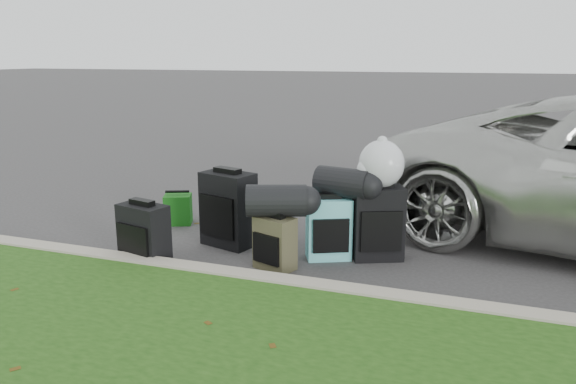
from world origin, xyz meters
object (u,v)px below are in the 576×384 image
(suitcase_small_black, at_px, (144,235))
(tote_navy, at_px, (275,228))
(suitcase_large_black_right, at_px, (378,223))
(tote_green, at_px, (178,209))
(suitcase_olive, at_px, (275,243))
(suitcase_large_black_left, at_px, (228,209))
(suitcase_teal, at_px, (329,229))

(suitcase_small_black, distance_m, tote_navy, 1.39)
(suitcase_large_black_right, distance_m, tote_green, 2.40)
(suitcase_large_black_right, bearing_deg, suitcase_olive, -168.35)
(tote_green, relative_size, tote_navy, 1.31)
(suitcase_large_black_left, bearing_deg, suitcase_teal, 14.20)
(suitcase_teal, distance_m, suitcase_large_black_right, 0.47)
(suitcase_large_black_left, distance_m, tote_green, 1.01)
(suitcase_teal, height_order, tote_navy, suitcase_teal)
(suitcase_small_black, relative_size, suitcase_large_black_right, 0.82)
(suitcase_large_black_left, bearing_deg, suitcase_olive, -18.18)
(tote_green, bearing_deg, tote_navy, -30.29)
(suitcase_small_black, height_order, suitcase_olive, suitcase_small_black)
(tote_green, bearing_deg, suitcase_small_black, -95.78)
(suitcase_large_black_right, xyz_separation_m, tote_navy, (-1.12, 0.19, -0.22))
(suitcase_large_black_left, xyz_separation_m, tote_green, (-0.87, 0.47, -0.21))
(suitcase_large_black_left, relative_size, suitcase_teal, 1.28)
(suitcase_small_black, height_order, suitcase_teal, suitcase_teal)
(suitcase_small_black, xyz_separation_m, suitcase_teal, (1.55, 0.73, 0.01))
(suitcase_large_black_left, xyz_separation_m, suitcase_large_black_right, (1.50, 0.12, -0.03))
(suitcase_small_black, bearing_deg, suitcase_teal, 38.47)
(suitcase_olive, relative_size, suitcase_teal, 0.83)
(suitcase_large_black_left, xyz_separation_m, suitcase_olive, (0.68, -0.46, -0.13))
(suitcase_small_black, distance_m, tote_green, 1.30)
(suitcase_large_black_left, xyz_separation_m, suitcase_teal, (1.06, -0.03, -0.08))
(suitcase_large_black_left, xyz_separation_m, tote_navy, (0.38, 0.30, -0.25))
(tote_green, xyz_separation_m, tote_navy, (1.25, -0.17, -0.04))
(suitcase_large_black_right, height_order, tote_green, suitcase_large_black_right)
(suitcase_large_black_right, bearing_deg, tote_navy, 146.84)
(suitcase_olive, bearing_deg, tote_navy, 130.64)
(suitcase_large_black_left, relative_size, suitcase_olive, 1.55)
(suitcase_small_black, distance_m, suitcase_olive, 1.21)
(tote_navy, bearing_deg, tote_green, -174.33)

